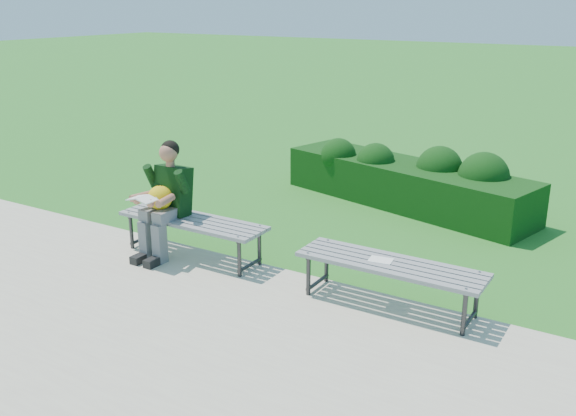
% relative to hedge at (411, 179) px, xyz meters
% --- Properties ---
extents(ground, '(80.00, 80.00, 0.00)m').
position_rel_hedge_xyz_m(ground, '(-0.09, -2.96, -0.38)').
color(ground, '#1D6518').
rests_on(ground, ground).
extents(walkway, '(30.00, 3.50, 0.02)m').
position_rel_hedge_xyz_m(walkway, '(-0.09, -4.71, -0.37)').
color(walkway, beige).
rests_on(walkway, ground).
extents(hedge, '(3.91, 1.88, 0.91)m').
position_rel_hedge_xyz_m(hedge, '(0.00, 0.00, 0.00)').
color(hedge, '#123810').
rests_on(hedge, ground).
extents(bench_left, '(1.80, 0.50, 0.46)m').
position_rel_hedge_xyz_m(bench_left, '(-1.38, -3.18, 0.03)').
color(bench_left, gray).
rests_on(bench_left, walkway).
extents(bench_right, '(1.80, 0.50, 0.46)m').
position_rel_hedge_xyz_m(bench_right, '(1.03, -3.19, 0.03)').
color(bench_right, gray).
rests_on(bench_right, walkway).
extents(seated_boy, '(0.56, 0.76, 1.31)m').
position_rel_hedge_xyz_m(seated_boy, '(-1.68, -3.28, 0.33)').
color(seated_boy, slate).
rests_on(seated_boy, walkway).
extents(paper_sheet, '(0.24, 0.19, 0.01)m').
position_rel_hedge_xyz_m(paper_sheet, '(0.93, -3.19, 0.09)').
color(paper_sheet, white).
rests_on(paper_sheet, bench_right).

